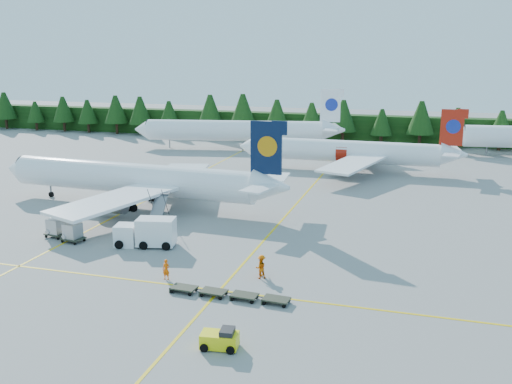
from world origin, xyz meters
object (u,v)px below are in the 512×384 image
(airliner_red, at_px, (339,151))
(baggage_tug, at_px, (220,339))
(airliner_navy, at_px, (127,178))
(service_truck, at_px, (146,232))
(airstairs, at_px, (155,222))

(airliner_red, height_order, baggage_tug, airliner_red)
(airliner_navy, xyz_separation_m, baggage_tug, (24.67, -32.08, -2.88))
(service_truck, xyz_separation_m, baggage_tug, (14.64, -17.68, -0.81))
(airliner_navy, distance_m, service_truck, 17.67)
(airliner_navy, xyz_separation_m, service_truck, (10.03, -14.40, -2.06))
(baggage_tug, bearing_deg, airliner_navy, 120.76)
(airliner_red, bearing_deg, airliner_navy, -126.09)
(service_truck, bearing_deg, airstairs, 95.99)
(airliner_navy, bearing_deg, service_truck, -51.70)
(airstairs, height_order, service_truck, airstairs)
(airliner_navy, height_order, airliner_red, airliner_navy)
(airliner_red, distance_m, airstairs, 42.22)
(airliner_red, distance_m, service_truck, 47.16)
(service_truck, distance_m, baggage_tug, 22.97)
(service_truck, relative_size, baggage_tug, 2.44)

